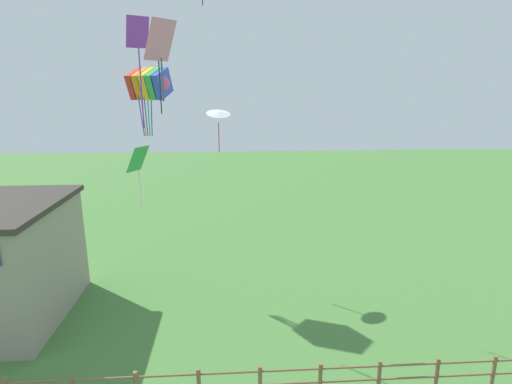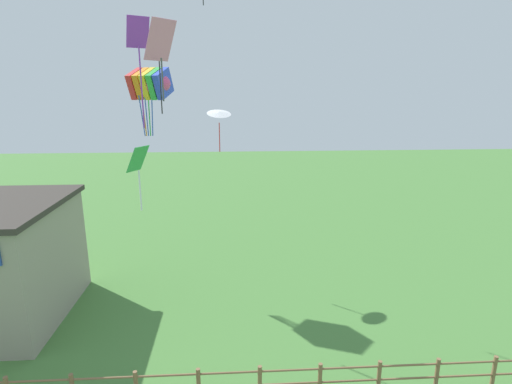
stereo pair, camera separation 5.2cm
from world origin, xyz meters
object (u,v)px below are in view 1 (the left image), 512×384
object	(u,v)px
kite_yellow_diamond	(158,48)
kite_purple_streamer	(139,49)
kite_rainbow_parafoil	(149,84)
kite_pink_diamond	(160,45)
kite_green_diamond	(138,166)
kite_white_delta	(218,113)

from	to	relation	value
kite_yellow_diamond	kite_purple_streamer	world-z (taller)	kite_yellow_diamond
kite_rainbow_parafoil	kite_pink_diamond	distance (m)	8.62
kite_rainbow_parafoil	kite_purple_streamer	xyz separation A→B (m)	(0.85, -6.01, 1.09)
kite_green_diamond	kite_pink_diamond	world-z (taller)	kite_pink_diamond
kite_green_diamond	kite_pink_diamond	size ratio (longest dim) A/B	0.85
kite_rainbow_parafoil	kite_purple_streamer	size ratio (longest dim) A/B	0.90
kite_purple_streamer	kite_white_delta	distance (m)	7.19
kite_green_diamond	kite_yellow_diamond	xyz separation A→B (m)	(-0.28, 6.42, 3.94)
kite_green_diamond	kite_yellow_diamond	size ratio (longest dim) A/B	0.52
kite_rainbow_parafoil	kite_green_diamond	size ratio (longest dim) A/B	1.72
kite_white_delta	kite_purple_streamer	bearing A→B (deg)	-112.61
kite_pink_diamond	kite_rainbow_parafoil	bearing A→B (deg)	103.37
kite_purple_streamer	kite_rainbow_parafoil	bearing A→B (deg)	98.00
kite_white_delta	kite_pink_diamond	distance (m)	8.99
kite_rainbow_parafoil	kite_white_delta	size ratio (longest dim) A/B	1.50
kite_green_diamond	kite_pink_diamond	xyz separation A→B (m)	(0.72, 0.83, 3.50)
kite_green_diamond	kite_rainbow_parafoil	bearing A→B (deg)	97.82
kite_yellow_diamond	kite_white_delta	xyz separation A→B (m)	(2.44, 2.92, -2.93)
kite_rainbow_parafoil	kite_yellow_diamond	world-z (taller)	kite_yellow_diamond
kite_green_diamond	kite_white_delta	bearing A→B (deg)	76.95
kite_purple_streamer	kite_yellow_diamond	bearing A→B (deg)	87.62
kite_green_diamond	kite_purple_streamer	xyz separation A→B (m)	(-0.41, 3.15, 3.60)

